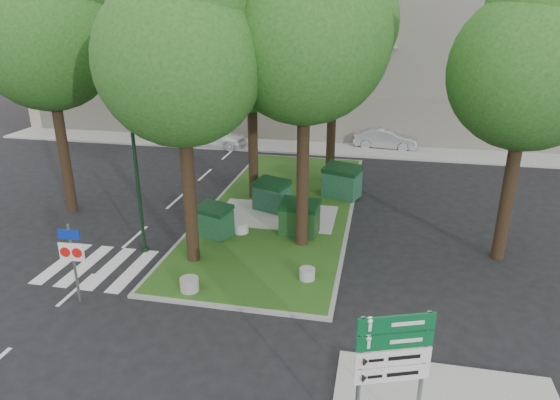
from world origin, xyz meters
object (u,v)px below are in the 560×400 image
(tree_street_left, at_px, (47,27))
(bollard_mid, at_px, (241,227))
(bollard_left, at_px, (189,284))
(tree_median_far, at_px, (338,9))
(bollard_right, at_px, (307,274))
(traffic_sign_pole, at_px, (72,253))
(dumpster_d, at_px, (342,182))
(tree_median_near_right, at_px, (308,20))
(tree_median_mid, at_px, (253,43))
(tree_street_right, at_px, (535,55))
(car_white, at_px, (213,136))
(tree_median_near_left, at_px, (183,45))
(litter_bin, at_px, (346,188))
(dumpster_a, at_px, (214,221))
(directional_sign, at_px, (392,360))
(car_silver, at_px, (386,139))
(dumpster_b, at_px, (272,195))
(street_lamp, at_px, (136,171))
(dumpster_c, at_px, (299,218))

(tree_street_left, height_order, bollard_mid, tree_street_left)
(bollard_left, bearing_deg, tree_median_far, 74.73)
(bollard_right, height_order, traffic_sign_pole, traffic_sign_pole)
(dumpster_d, bearing_deg, tree_median_near_right, -81.08)
(tree_median_mid, xyz_separation_m, bollard_left, (0.04, -8.56, -6.65))
(tree_median_mid, bearing_deg, traffic_sign_pole, -107.63)
(tree_street_right, distance_m, car_white, 20.60)
(bollard_left, xyz_separation_m, car_white, (-5.08, 17.18, 0.40))
(dumpster_d, relative_size, bollard_right, 3.77)
(tree_median_near_left, bearing_deg, tree_street_right, 13.39)
(tree_street_left, xyz_separation_m, litter_bin, (11.61, 4.07, -7.20))
(dumpster_d, bearing_deg, traffic_sign_pole, -105.08)
(dumpster_a, xyz_separation_m, traffic_sign_pole, (-2.55, -5.16, 0.92))
(tree_median_mid, relative_size, directional_sign, 3.35)
(tree_median_far, distance_m, bollard_mid, 11.02)
(car_silver, bearing_deg, directional_sign, -174.27)
(tree_median_near_right, bearing_deg, car_white, 121.50)
(tree_street_right, relative_size, dumpster_b, 5.78)
(street_lamp, height_order, car_white, street_lamp)
(dumpster_a, height_order, bollard_right, dumpster_a)
(dumpster_c, bearing_deg, car_silver, 83.04)
(litter_bin, bearing_deg, bollard_mid, -125.71)
(street_lamp, bearing_deg, dumpster_d, 46.32)
(tree_street_right, xyz_separation_m, dumpster_a, (-10.52, -0.50, -6.26))
(tree_median_near_right, xyz_separation_m, directional_sign, (3.06, -8.71, -5.88))
(tree_street_left, bearing_deg, dumpster_a, -12.12)
(tree_street_right, relative_size, car_silver, 2.56)
(dumpster_c, distance_m, dumpster_d, 4.63)
(bollard_right, bearing_deg, tree_median_far, 91.80)
(dumpster_c, relative_size, directional_sign, 0.52)
(tree_median_near_right, bearing_deg, street_lamp, -164.04)
(tree_median_near_left, relative_size, car_white, 2.45)
(tree_median_near_right, relative_size, dumpster_c, 7.35)
(tree_median_mid, distance_m, litter_bin, 7.79)
(tree_median_mid, xyz_separation_m, tree_street_left, (-7.50, -3.00, 0.67))
(tree_street_left, distance_m, dumpster_c, 12.30)
(tree_median_near_left, relative_size, dumpster_b, 6.05)
(dumpster_a, distance_m, traffic_sign_pole, 5.82)
(tree_median_near_left, relative_size, tree_median_far, 0.88)
(dumpster_c, distance_m, litter_bin, 4.99)
(tree_street_right, xyz_separation_m, street_lamp, (-12.66, -2.12, -3.89))
(tree_median_near_left, height_order, car_white, tree_median_near_left)
(dumpster_a, relative_size, car_white, 0.37)
(tree_median_far, distance_m, dumpster_c, 10.10)
(bollard_left, bearing_deg, bollard_mid, 85.18)
(tree_median_near_left, bearing_deg, bollard_left, -75.20)
(bollard_mid, bearing_deg, tree_median_far, 68.53)
(car_white, relative_size, car_silver, 1.10)
(tree_median_far, height_order, bollard_right, tree_median_far)
(bollard_left, distance_m, litter_bin, 10.46)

